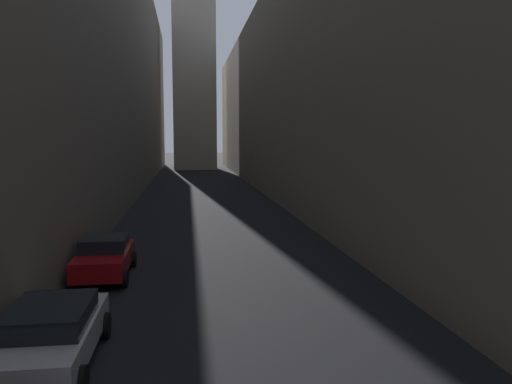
% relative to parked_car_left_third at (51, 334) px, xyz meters
% --- Properties ---
extents(ground_plane, '(264.00, 264.00, 0.00)m').
position_rel_parked_car_left_third_xyz_m(ground_plane, '(4.40, 29.45, -0.77)').
color(ground_plane, black).
extents(building_block_left, '(14.13, 108.00, 23.48)m').
position_rel_parked_car_left_third_xyz_m(building_block_left, '(-8.17, 31.45, 10.97)').
color(building_block_left, '#60594F').
rests_on(building_block_left, ground).
extents(building_block_right, '(15.95, 108.00, 18.07)m').
position_rel_parked_car_left_third_xyz_m(building_block_right, '(17.87, 31.45, 8.27)').
color(building_block_right, gray).
rests_on(building_block_right, ground).
extents(parked_car_left_third, '(2.05, 4.42, 1.43)m').
position_rel_parked_car_left_third_xyz_m(parked_car_left_third, '(0.00, 0.00, 0.00)').
color(parked_car_left_third, '#B7B7BC').
rests_on(parked_car_left_third, ground).
extents(parked_car_left_far, '(1.96, 4.09, 1.47)m').
position_rel_parked_car_left_third_xyz_m(parked_car_left_far, '(-0.00, 7.36, -0.02)').
color(parked_car_left_far, maroon).
rests_on(parked_car_left_far, ground).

